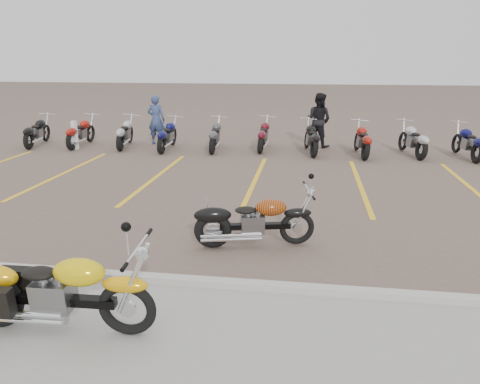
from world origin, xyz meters
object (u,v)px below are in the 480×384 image
object	(u,v)px
person_b	(319,120)
flame_cruiser	(252,223)
yellow_cruiser	(54,294)
person_a	(156,120)
bollard	(75,135)

from	to	relation	value
person_b	flame_cruiser	bearing A→B (deg)	111.78
flame_cruiser	person_b	world-z (taller)	person_b
yellow_cruiser	person_a	xyz separation A→B (m)	(-2.73, 12.15, 0.43)
person_a	flame_cruiser	bearing A→B (deg)	121.48
yellow_cruiser	flame_cruiser	size ratio (longest dim) A/B	1.15
flame_cruiser	person_a	world-z (taller)	person_a
flame_cruiser	person_a	size ratio (longest dim) A/B	1.12
yellow_cruiser	flame_cruiser	bearing A→B (deg)	54.36
person_a	person_b	distance (m)	5.94
person_a	bollard	distance (m)	2.92
flame_cruiser	person_a	bearing A→B (deg)	104.01
yellow_cruiser	person_b	bearing A→B (deg)	74.12
flame_cruiser	bollard	size ratio (longest dim) A/B	2.04
person_a	person_b	size ratio (longest dim) A/B	0.94
yellow_cruiser	person_b	distance (m)	12.89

